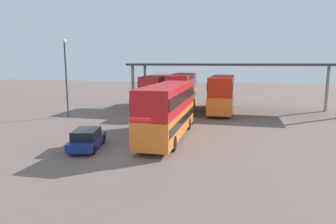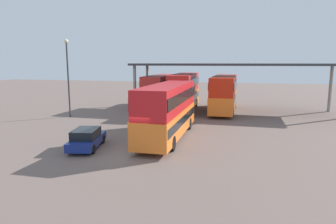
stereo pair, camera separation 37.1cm
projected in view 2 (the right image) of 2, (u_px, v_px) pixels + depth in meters
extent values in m
plane|color=#6E5B53|center=(136.00, 152.00, 19.08)|extent=(140.00, 140.00, 0.00)
cube|color=orange|center=(168.00, 122.00, 22.61)|extent=(2.47, 10.63, 1.79)
cube|color=red|center=(168.00, 97.00, 22.31)|extent=(2.39, 10.42, 1.94)
cube|color=black|center=(168.00, 119.00, 22.58)|extent=(2.50, 10.21, 0.61)
cube|color=black|center=(168.00, 96.00, 22.29)|extent=(2.50, 10.21, 0.78)
cube|color=black|center=(181.00, 108.00, 27.61)|extent=(2.05, 0.11, 1.07)
cube|color=orange|center=(181.00, 99.00, 27.47)|extent=(1.69, 0.09, 0.36)
cylinder|color=black|center=(165.00, 122.00, 26.14)|extent=(0.29, 1.00, 1.00)
cylinder|color=black|center=(189.00, 124.00, 25.64)|extent=(0.29, 1.00, 1.00)
cylinder|color=black|center=(141.00, 141.00, 19.83)|extent=(0.29, 1.00, 1.00)
cylinder|color=black|center=(172.00, 143.00, 19.33)|extent=(0.29, 1.00, 1.00)
cube|color=navy|center=(87.00, 141.00, 19.97)|extent=(2.41, 4.25, 0.55)
cube|color=black|center=(86.00, 133.00, 19.68)|extent=(1.91, 2.46, 0.58)
cylinder|color=black|center=(82.00, 139.00, 21.25)|extent=(0.32, 0.63, 0.60)
cylinder|color=black|center=(103.00, 139.00, 21.20)|extent=(0.32, 0.63, 0.60)
cylinder|color=black|center=(70.00, 149.00, 18.81)|extent=(0.32, 0.63, 0.60)
cylinder|color=black|center=(93.00, 149.00, 18.75)|extent=(0.32, 0.63, 0.60)
cube|color=orange|center=(161.00, 97.00, 38.72)|extent=(2.72, 10.10, 1.80)
cube|color=red|center=(161.00, 83.00, 38.41)|extent=(2.64, 9.89, 1.95)
cube|color=black|center=(161.00, 96.00, 38.68)|extent=(2.75, 9.69, 0.61)
cube|color=black|center=(161.00, 82.00, 38.39)|extent=(2.75, 9.69, 0.78)
cube|color=black|center=(169.00, 92.00, 43.46)|extent=(2.17, 0.14, 1.08)
cube|color=orange|center=(169.00, 86.00, 43.32)|extent=(1.78, 0.11, 0.36)
cylinder|color=black|center=(158.00, 100.00, 42.09)|extent=(0.30, 1.00, 1.00)
cylinder|color=black|center=(174.00, 100.00, 41.58)|extent=(0.30, 1.00, 1.00)
cylinder|color=black|center=(145.00, 106.00, 36.09)|extent=(0.30, 1.00, 1.00)
cylinder|color=black|center=(164.00, 107.00, 35.59)|extent=(0.30, 1.00, 1.00)
cube|color=orange|center=(184.00, 99.00, 35.82)|extent=(2.97, 11.30, 1.93)
cube|color=red|center=(185.00, 83.00, 35.49)|extent=(2.88, 11.07, 2.09)
cube|color=black|center=(184.00, 97.00, 35.78)|extent=(2.98, 10.85, 0.66)
cube|color=black|center=(185.00, 82.00, 35.47)|extent=(2.98, 10.85, 0.84)
cube|color=black|center=(190.00, 93.00, 41.13)|extent=(2.05, 0.20, 1.16)
cube|color=orange|center=(190.00, 86.00, 40.98)|extent=(1.69, 0.16, 0.36)
cylinder|color=black|center=(180.00, 102.00, 39.51)|extent=(0.33, 1.01, 1.00)
cylinder|color=black|center=(196.00, 103.00, 39.10)|extent=(0.33, 1.01, 1.00)
cylinder|color=black|center=(170.00, 110.00, 32.79)|extent=(0.33, 1.01, 1.00)
cylinder|color=black|center=(190.00, 111.00, 32.39)|extent=(0.33, 1.01, 1.00)
cube|color=orange|center=(224.00, 101.00, 34.81)|extent=(2.63, 10.99, 1.83)
cube|color=red|center=(224.00, 85.00, 34.50)|extent=(2.56, 10.77, 1.98)
cube|color=black|center=(224.00, 99.00, 34.78)|extent=(2.67, 10.55, 0.62)
cube|color=black|center=(224.00, 84.00, 34.49)|extent=(2.67, 10.55, 0.79)
cube|color=black|center=(227.00, 94.00, 39.96)|extent=(2.16, 0.12, 1.10)
cube|color=orange|center=(227.00, 87.00, 39.81)|extent=(1.78, 0.09, 0.36)
cylinder|color=black|center=(216.00, 103.00, 38.47)|extent=(0.29, 1.00, 1.00)
cylinder|color=black|center=(235.00, 104.00, 37.91)|extent=(0.29, 1.00, 1.00)
cylinder|color=black|center=(211.00, 111.00, 31.97)|extent=(0.29, 1.00, 1.00)
cylinder|color=black|center=(232.00, 112.00, 31.41)|extent=(0.29, 1.00, 1.00)
cube|color=#33353A|center=(232.00, 65.00, 34.66)|extent=(23.76, 6.29, 0.25)
cylinder|color=#9E9B93|center=(330.00, 89.00, 34.53)|extent=(0.36, 0.36, 5.35)
cylinder|color=#9E9B93|center=(147.00, 85.00, 40.19)|extent=(0.36, 0.36, 5.35)
cylinder|color=#9E9B93|center=(135.00, 88.00, 35.70)|extent=(0.36, 0.36, 5.35)
cylinder|color=#33353A|center=(68.00, 81.00, 30.95)|extent=(0.16, 0.16, 7.70)
sphere|color=beige|center=(66.00, 41.00, 30.29)|extent=(0.44, 0.44, 0.44)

